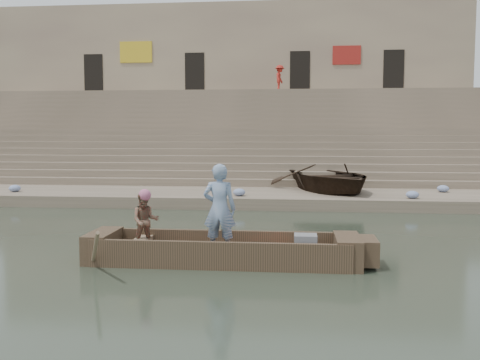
% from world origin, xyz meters
% --- Properties ---
extents(ground, '(120.00, 120.00, 0.00)m').
position_xyz_m(ground, '(0.00, 0.00, 0.00)').
color(ground, '#252E22').
rests_on(ground, ground).
extents(lower_landing, '(32.00, 4.00, 0.40)m').
position_xyz_m(lower_landing, '(0.00, 8.00, 0.20)').
color(lower_landing, gray).
rests_on(lower_landing, ground).
extents(mid_landing, '(32.00, 3.00, 2.80)m').
position_xyz_m(mid_landing, '(0.00, 15.50, 1.40)').
color(mid_landing, gray).
rests_on(mid_landing, ground).
extents(upper_landing, '(32.00, 3.00, 5.20)m').
position_xyz_m(upper_landing, '(0.00, 22.50, 2.60)').
color(upper_landing, gray).
rests_on(upper_landing, ground).
extents(ghat_steps, '(32.00, 11.00, 5.20)m').
position_xyz_m(ghat_steps, '(0.00, 17.19, 1.80)').
color(ghat_steps, gray).
rests_on(ghat_steps, ground).
extents(building_wall, '(32.00, 5.07, 11.20)m').
position_xyz_m(building_wall, '(0.00, 26.50, 5.60)').
color(building_wall, tan).
rests_on(building_wall, ground).
extents(main_rowboat, '(5.00, 1.30, 0.22)m').
position_xyz_m(main_rowboat, '(3.34, -1.36, 0.11)').
color(main_rowboat, brown).
rests_on(main_rowboat, ground).
extents(rowboat_trim, '(6.04, 2.63, 1.88)m').
position_xyz_m(rowboat_trim, '(3.55, -1.37, 0.31)').
color(rowboat_trim, brown).
rests_on(rowboat_trim, ground).
extents(standing_man, '(0.69, 0.47, 1.84)m').
position_xyz_m(standing_man, '(3.31, -1.50, 1.14)').
color(standing_man, navy).
rests_on(standing_man, main_rowboat).
extents(rowing_man, '(0.69, 0.60, 1.21)m').
position_xyz_m(rowing_man, '(1.69, -1.26, 0.83)').
color(rowing_man, '#246D4D').
rests_on(rowing_man, main_rowboat).
extents(television, '(0.46, 0.42, 0.40)m').
position_xyz_m(television, '(5.04, -1.36, 0.42)').
color(television, slate).
rests_on(television, main_rowboat).
extents(beached_rowboat, '(5.23, 6.08, 1.06)m').
position_xyz_m(beached_rowboat, '(6.10, 8.80, 0.93)').
color(beached_rowboat, '#2D2116').
rests_on(beached_rowboat, lower_landing).
extents(pedestrian, '(0.77, 1.13, 1.62)m').
position_xyz_m(pedestrian, '(3.74, 22.23, 6.01)').
color(pedestrian, '#AC251D').
rests_on(pedestrian, upper_landing).
extents(cloth_bundles, '(16.65, 2.55, 0.26)m').
position_xyz_m(cloth_bundles, '(4.04, 7.42, 0.53)').
color(cloth_bundles, '#3F5999').
rests_on(cloth_bundles, lower_landing).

